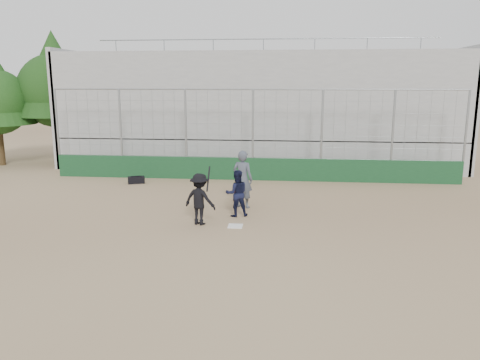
# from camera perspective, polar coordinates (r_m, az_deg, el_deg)

# --- Properties ---
(ground) EXTENTS (90.00, 90.00, 0.00)m
(ground) POSITION_cam_1_polar(r_m,az_deg,el_deg) (14.27, -0.57, -5.67)
(ground) COLOR brown
(ground) RESTS_ON ground
(home_plate) EXTENTS (0.44, 0.44, 0.02)m
(home_plate) POSITION_cam_1_polar(r_m,az_deg,el_deg) (14.27, -0.57, -5.63)
(home_plate) COLOR white
(home_plate) RESTS_ON ground
(backstop) EXTENTS (18.10, 0.25, 4.04)m
(backstop) POSITION_cam_1_polar(r_m,az_deg,el_deg) (20.85, 1.56, 2.61)
(backstop) COLOR #12391D
(backstop) RESTS_ON ground
(bleachers) EXTENTS (20.25, 6.70, 6.98)m
(bleachers) POSITION_cam_1_polar(r_m,az_deg,el_deg) (25.56, 2.42, 8.74)
(bleachers) COLOR gray
(bleachers) RESTS_ON ground
(tree_left) EXTENTS (4.48, 4.48, 7.00)m
(tree_left) POSITION_cam_1_polar(r_m,az_deg,el_deg) (27.54, -21.67, 11.20)
(tree_left) COLOR #322012
(tree_left) RESTS_ON ground
(batter_at_plate) EXTENTS (1.17, 0.90, 1.76)m
(batter_at_plate) POSITION_cam_1_polar(r_m,az_deg,el_deg) (14.33, -4.93, -2.33)
(batter_at_plate) COLOR black
(batter_at_plate) RESTS_ON ground
(catcher_crouched) EXTENTS (0.89, 0.78, 1.05)m
(catcher_crouched) POSITION_cam_1_polar(r_m,az_deg,el_deg) (15.18, -0.40, -2.56)
(catcher_crouched) COLOR black
(catcher_crouched) RESTS_ON ground
(umpire) EXTENTS (0.85, 0.70, 1.81)m
(umpire) POSITION_cam_1_polar(r_m,az_deg,el_deg) (16.19, 0.33, -0.25)
(umpire) COLOR #444A56
(umpire) RESTS_ON ground
(equipment_bag) EXTENTS (0.76, 0.53, 0.34)m
(equipment_bag) POSITION_cam_1_polar(r_m,az_deg,el_deg) (20.71, -12.53, 0.00)
(equipment_bag) COLOR black
(equipment_bag) RESTS_ON ground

